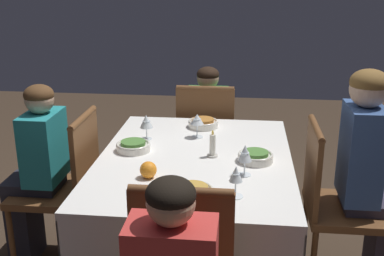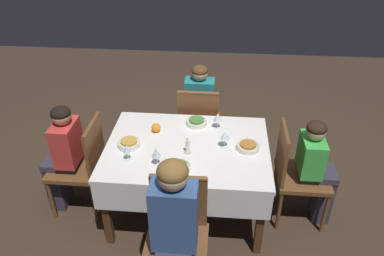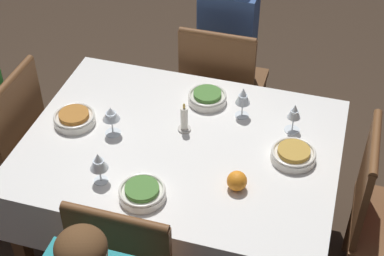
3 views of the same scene
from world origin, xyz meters
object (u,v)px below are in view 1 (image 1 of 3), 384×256
bowl_north (133,146)px  bowl_south (256,157)px  candle_centerpiece (213,147)px  orange_fruit (148,170)px  chair_north (66,182)px  wine_glass_east (197,120)px  wine_glass_south (245,154)px  wine_glass_north (146,122)px  person_child_green (208,123)px  bowl_east (203,123)px  person_child_teal (36,168)px  dining_table (195,172)px  chair_south (335,199)px  chair_east (206,136)px  wine_glass_west (236,176)px  bowl_west (192,192)px  person_adult_denim (369,169)px

bowl_north → bowl_south: bearing=-97.2°
candle_centerpiece → orange_fruit: size_ratio=1.82×
chair_north → wine_glass_east: size_ratio=6.33×
wine_glass_south → wine_glass_north: (0.46, 0.58, -0.00)m
person_child_green → candle_centerpiece: bearing=95.5°
bowl_east → person_child_teal: bearing=116.6°
person_child_teal → bowl_south: bearing=86.4°
bowl_north → bowl_east: same height
dining_table → bowl_north: bowl_north is taller
chair_south → bowl_east: 0.94m
chair_east → wine_glass_north: (-0.68, 0.30, 0.31)m
person_child_green → orange_fruit: person_child_green is taller
wine_glass_south → bowl_south: bearing=-17.4°
chair_north → person_child_teal: size_ratio=0.85×
bowl_south → wine_glass_west: size_ratio=1.26×
bowl_south → bowl_west: size_ratio=0.96×
wine_glass_west → person_child_green: bearing=8.7°
bowl_south → wine_glass_south: size_ratio=1.17×
person_adult_denim → person_child_green: 1.45m
wine_glass_south → candle_centerpiece: (0.23, 0.17, -0.05)m
wine_glass_west → orange_fruit: 0.45m
bowl_south → wine_glass_north: (0.28, 0.63, 0.08)m
dining_table → chair_east: 0.93m
chair_east → wine_glass_south: chair_east is taller
wine_glass_north → chair_east: bearing=-23.8°
bowl_north → wine_glass_east: bearing=-51.7°
person_adult_denim → person_child_teal: size_ratio=1.12×
chair_east → bowl_north: size_ratio=4.86×
dining_table → bowl_north: 0.37m
chair_east → bowl_south: chair_east is taller
person_adult_denim → bowl_east: person_adult_denim is taller
bowl_south → bowl_north: size_ratio=0.97×
chair_south → wine_glass_west: size_ratio=6.29×
chair_east → bowl_south: (-0.96, -0.33, 0.23)m
orange_fruit → candle_centerpiece: bearing=-43.1°
bowl_south → wine_glass_east: bearing=44.6°
person_child_green → bowl_north: person_child_green is taller
bowl_west → wine_glass_west: wine_glass_west is taller
dining_table → chair_north: (0.05, 0.75, -0.12)m
dining_table → bowl_east: size_ratio=7.25×
chair_north → wine_glass_north: (0.20, -0.44, 0.31)m
person_child_teal → bowl_south: (-0.08, -1.24, 0.15)m
dining_table → bowl_west: (-0.49, -0.04, 0.12)m
wine_glass_north → orange_fruit: bearing=-167.9°
person_child_teal → orange_fruit: bearing=64.8°
wine_glass_south → wine_glass_east: bearing=28.3°
bowl_east → bowl_north: bearing=142.5°
chair_north → orange_fruit: (-0.34, -0.56, 0.25)m
chair_south → wine_glass_north: chair_south is taller
chair_south → wine_glass_south: 0.62m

